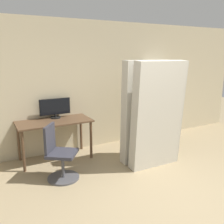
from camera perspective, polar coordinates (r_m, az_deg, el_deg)
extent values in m
plane|color=#9E8966|center=(3.74, 16.67, -20.14)|extent=(16.00, 16.00, 0.00)
cube|color=#C6B793|center=(5.47, -3.09, 6.08)|extent=(8.00, 0.06, 2.70)
cube|color=brown|center=(4.87, -13.07, -2.16)|extent=(1.39, 0.66, 0.03)
cylinder|color=brown|center=(4.62, -19.62, -8.50)|extent=(0.05, 0.05, 0.75)
cylinder|color=brown|center=(4.94, -4.82, -6.37)|extent=(0.05, 0.05, 0.75)
cylinder|color=brown|center=(5.13, -20.56, -6.44)|extent=(0.05, 0.05, 0.75)
cylinder|color=brown|center=(5.41, -7.10, -4.67)|extent=(0.05, 0.05, 0.75)
cylinder|color=black|center=(5.08, -12.76, -1.22)|extent=(0.20, 0.20, 0.02)
cylinder|color=black|center=(5.07, -12.78, -0.78)|extent=(0.04, 0.04, 0.06)
cube|color=black|center=(5.04, -12.90, 1.21)|extent=(0.61, 0.02, 0.32)
cube|color=black|center=(5.04, -12.88, 1.20)|extent=(0.59, 0.03, 0.30)
cylinder|color=#4C4C51|center=(4.35, -11.02, -14.52)|extent=(0.52, 0.52, 0.03)
cylinder|color=#4C4C51|center=(4.26, -11.15, -12.01)|extent=(0.05, 0.05, 0.39)
cube|color=#33333D|center=(4.17, -11.28, -9.28)|extent=(0.61, 0.61, 0.05)
cube|color=#33333D|center=(4.15, -14.07, -5.85)|extent=(0.26, 0.35, 0.45)
cube|color=beige|center=(5.97, 7.68, 2.42)|extent=(0.02, 0.27, 1.85)
cube|color=beige|center=(6.34, 12.22, 2.87)|extent=(0.02, 0.27, 1.85)
cube|color=beige|center=(6.25, 9.31, 2.85)|extent=(0.64, 0.02, 1.85)
cube|color=beige|center=(6.38, 9.70, -5.45)|extent=(0.60, 0.23, 0.02)
cube|color=beige|center=(6.25, 9.85, -1.47)|extent=(0.60, 0.23, 0.02)
cube|color=beige|center=(6.15, 10.02, 2.66)|extent=(0.60, 0.23, 0.02)
cube|color=beige|center=(6.09, 10.19, 6.89)|extent=(0.60, 0.23, 0.02)
cube|color=beige|center=(6.06, 10.37, 11.20)|extent=(0.60, 0.23, 0.02)
cube|color=orange|center=(6.18, 7.56, -4.21)|extent=(0.02, 0.13, 0.34)
cube|color=#232328|center=(6.18, 7.94, -4.32)|extent=(0.02, 0.18, 0.33)
cube|color=#1E4C9E|center=(6.17, 8.36, -4.13)|extent=(0.03, 0.16, 0.37)
cube|color=silver|center=(6.22, 8.37, -4.01)|extent=(0.02, 0.17, 0.37)
cube|color=red|center=(6.27, 8.50, -4.29)|extent=(0.03, 0.14, 0.28)
cube|color=gold|center=(6.25, 8.98, -4.04)|extent=(0.02, 0.18, 0.35)
cube|color=#287A38|center=(6.26, 9.29, -3.95)|extent=(0.04, 0.19, 0.36)
cube|color=silver|center=(6.07, 7.77, -0.44)|extent=(0.04, 0.14, 0.27)
cube|color=brown|center=(6.08, 8.16, 0.07)|extent=(0.03, 0.17, 0.37)
cube|color=silver|center=(6.09, 8.42, -0.24)|extent=(0.02, 0.15, 0.30)
cube|color=#1E4C9E|center=(6.08, 8.90, 0.18)|extent=(0.04, 0.13, 0.40)
cube|color=red|center=(6.15, 8.93, 0.02)|extent=(0.03, 0.16, 0.33)
cube|color=red|center=(6.16, 9.24, 0.33)|extent=(0.02, 0.19, 0.40)
cube|color=#287A38|center=(6.18, 9.52, 0.27)|extent=(0.03, 0.16, 0.38)
cube|color=teal|center=(5.99, 7.88, 3.85)|extent=(0.04, 0.16, 0.27)
cube|color=brown|center=(5.97, 8.34, 4.29)|extent=(0.02, 0.19, 0.37)
cube|color=#7A2D84|center=(6.00, 8.52, 4.07)|extent=(0.03, 0.17, 0.32)
cube|color=silver|center=(5.99, 8.97, 4.31)|extent=(0.03, 0.14, 0.37)
cube|color=teal|center=(6.03, 9.06, 4.05)|extent=(0.03, 0.16, 0.30)
cube|color=red|center=(6.07, 9.17, 4.30)|extent=(0.02, 0.18, 0.35)
cube|color=#7A2D84|center=(5.90, 8.19, 8.50)|extent=(0.03, 0.19, 0.34)
cube|color=#7A2D84|center=(5.94, 8.42, 8.42)|extent=(0.04, 0.20, 0.31)
cube|color=brown|center=(5.92, 9.02, 8.15)|extent=(0.02, 0.14, 0.27)
cube|color=silver|center=(5.99, 8.82, 8.40)|extent=(0.03, 0.15, 0.30)
cube|color=silver|center=(5.98, 9.37, 8.30)|extent=(0.02, 0.18, 0.29)
cube|color=beige|center=(4.47, 10.40, -0.79)|extent=(0.99, 0.33, 1.92)
cube|color=beige|center=(4.78, 15.01, -0.11)|extent=(0.01, 0.33, 1.88)
cube|color=beige|center=(4.73, 7.84, 0.05)|extent=(0.99, 0.26, 1.91)
cube|color=beige|center=(5.03, 12.38, 0.64)|extent=(0.01, 0.26, 1.88)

